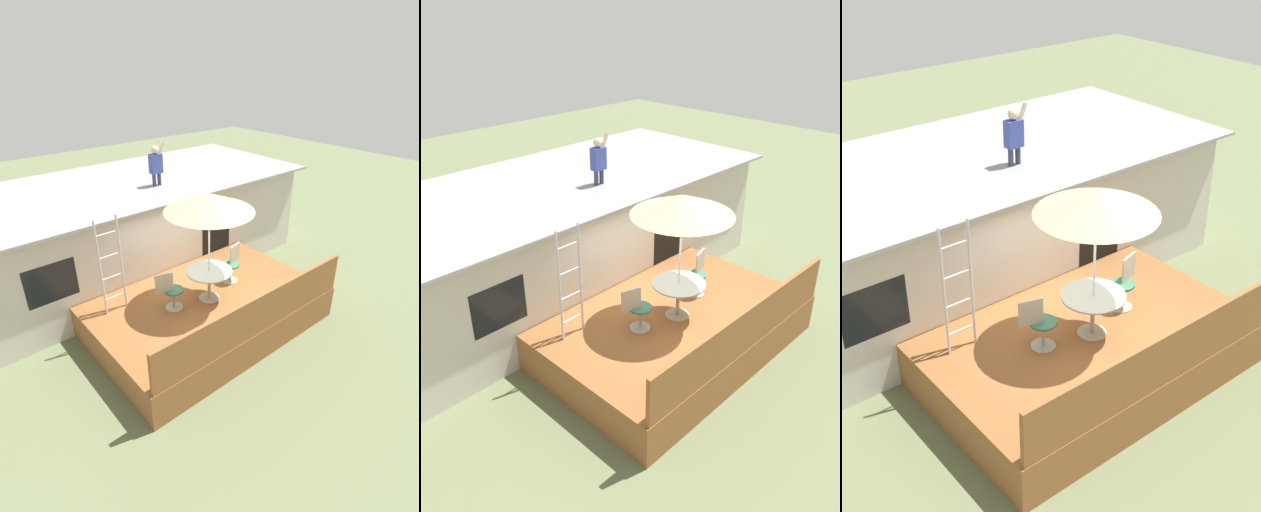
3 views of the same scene
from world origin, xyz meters
TOP-DOWN VIEW (x-y plane):
  - ground_plane at (0.00, 0.00)m, footprint 40.00×40.00m
  - house at (0.00, 3.60)m, footprint 10.50×4.50m
  - deck at (0.00, 0.00)m, footprint 5.23×3.51m
  - deck_railing at (0.00, -1.70)m, footprint 5.13×0.08m
  - patio_table at (0.01, -0.13)m, footprint 1.04×1.04m
  - patio_umbrella at (0.01, -0.13)m, footprint 1.90×1.90m
  - step_ladder at (-1.83, 0.87)m, footprint 0.52×0.04m
  - person_figure at (0.63, 2.75)m, footprint 0.47×0.20m
  - patio_chair_left at (-0.89, 0.12)m, footprint 0.61×0.44m
  - patio_chair_right at (0.98, 0.15)m, footprint 0.61×0.44m

SIDE VIEW (x-z plane):
  - ground_plane at x=0.00m, z-range 0.00..0.00m
  - deck at x=0.00m, z-range 0.00..0.80m
  - deck_railing at x=0.00m, z-range 0.80..1.70m
  - patio_chair_left at x=-0.89m, z-range 0.80..1.72m
  - patio_chair_right at x=0.98m, z-range 0.80..1.72m
  - house at x=0.00m, z-range 0.01..2.69m
  - patio_table at x=0.01m, z-range 1.01..1.76m
  - step_ladder at x=-1.83m, z-range 0.80..3.00m
  - patio_umbrella at x=0.01m, z-range 1.88..4.42m
  - person_figure at x=0.63m, z-range 2.74..3.85m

